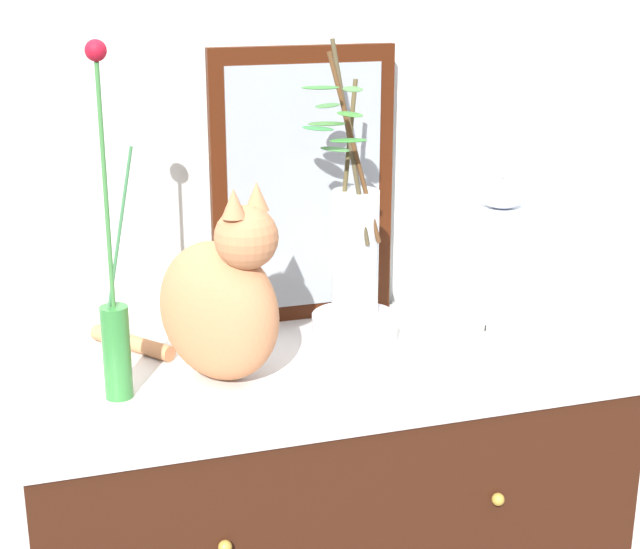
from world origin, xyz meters
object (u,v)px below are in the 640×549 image
(vase_glass_clear, at_px, (354,244))
(candle_pillar, at_px, (484,351))
(cat_sitting, at_px, (220,302))
(vase_slim_green, at_px, (114,317))
(bowl_porcelain, at_px, (354,330))
(jar_lidded_porcelain, at_px, (499,260))
(mirror_leaning, at_px, (303,187))

(vase_glass_clear, height_order, candle_pillar, vase_glass_clear)
(cat_sitting, bearing_deg, candle_pillar, -13.62)
(vase_glass_clear, bearing_deg, vase_slim_green, -168.01)
(vase_slim_green, relative_size, bowl_porcelain, 3.64)
(bowl_porcelain, height_order, vase_glass_clear, vase_glass_clear)
(cat_sitting, bearing_deg, jar_lidded_porcelain, 5.48)
(vase_glass_clear, relative_size, candle_pillar, 5.83)
(mirror_leaning, xyz_separation_m, vase_glass_clear, (0.05, -0.19, -0.08))
(cat_sitting, height_order, vase_glass_clear, vase_glass_clear)
(cat_sitting, height_order, bowl_porcelain, cat_sitting)
(vase_slim_green, height_order, jar_lidded_porcelain, vase_slim_green)
(cat_sitting, relative_size, vase_glass_clear, 0.78)
(vase_slim_green, bearing_deg, mirror_leaning, 34.14)
(cat_sitting, xyz_separation_m, vase_glass_clear, (0.29, 0.08, 0.06))
(cat_sitting, height_order, candle_pillar, cat_sitting)
(cat_sitting, distance_m, candle_pillar, 0.51)
(mirror_leaning, bearing_deg, vase_glass_clear, -75.94)
(candle_pillar, bearing_deg, vase_slim_green, 172.35)
(bowl_porcelain, xyz_separation_m, vase_glass_clear, (-0.00, -0.00, 0.18))
(bowl_porcelain, distance_m, jar_lidded_porcelain, 0.33)
(mirror_leaning, relative_size, jar_lidded_porcelain, 1.64)
(cat_sitting, distance_m, jar_lidded_porcelain, 0.60)
(bowl_porcelain, bearing_deg, jar_lidded_porcelain, -3.77)
(bowl_porcelain, relative_size, vase_glass_clear, 0.32)
(vase_slim_green, bearing_deg, vase_glass_clear, 11.99)
(jar_lidded_porcelain, bearing_deg, vase_slim_green, -173.99)
(mirror_leaning, bearing_deg, cat_sitting, -131.70)
(mirror_leaning, xyz_separation_m, candle_pillar, (0.24, -0.38, -0.25))
(cat_sitting, relative_size, candle_pillar, 4.56)
(vase_slim_green, relative_size, vase_glass_clear, 1.16)
(bowl_porcelain, bearing_deg, candle_pillar, -45.13)
(jar_lidded_porcelain, bearing_deg, vase_glass_clear, 176.52)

